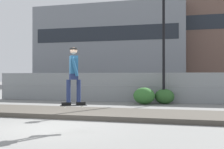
{
  "coord_description": "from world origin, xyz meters",
  "views": [
    {
      "loc": [
        4.11,
        -8.24,
        1.66
      ],
      "look_at": [
        0.39,
        5.79,
        1.72
      ],
      "focal_mm": 46.18,
      "sensor_mm": 36.0,
      "label": 1
    }
  ],
  "objects_px": {
    "street_lamp": "(164,30)",
    "shrub_center": "(164,96)",
    "parked_car_mid": "(143,87)",
    "skater": "(74,72)",
    "skateboard": "(74,106)",
    "shrub_left": "(144,96)",
    "parked_car_near": "(74,86)"
  },
  "relations": [
    {
      "from": "skateboard",
      "to": "shrub_center",
      "type": "bearing_deg",
      "value": 77.45
    },
    {
      "from": "skater",
      "to": "skateboard",
      "type": "bearing_deg",
      "value": 174.64
    },
    {
      "from": "shrub_center",
      "to": "skateboard",
      "type": "bearing_deg",
      "value": -102.55
    },
    {
      "from": "skateboard",
      "to": "parked_car_near",
      "type": "bearing_deg",
      "value": 112.27
    },
    {
      "from": "skater",
      "to": "street_lamp",
      "type": "distance_m",
      "value": 9.47
    },
    {
      "from": "parked_car_mid",
      "to": "skater",
      "type": "bearing_deg",
      "value": -91.42
    },
    {
      "from": "skater",
      "to": "shrub_center",
      "type": "height_order",
      "value": "skater"
    },
    {
      "from": "street_lamp",
      "to": "parked_car_near",
      "type": "bearing_deg",
      "value": 152.93
    },
    {
      "from": "street_lamp",
      "to": "shrub_center",
      "type": "height_order",
      "value": "street_lamp"
    },
    {
      "from": "parked_car_mid",
      "to": "shrub_center",
      "type": "height_order",
      "value": "parked_car_mid"
    },
    {
      "from": "street_lamp",
      "to": "parked_car_mid",
      "type": "bearing_deg",
      "value": 118.71
    },
    {
      "from": "street_lamp",
      "to": "shrub_left",
      "type": "distance_m",
      "value": 3.99
    },
    {
      "from": "street_lamp",
      "to": "parked_car_near",
      "type": "relative_size",
      "value": 1.58
    },
    {
      "from": "skater",
      "to": "parked_car_mid",
      "type": "bearing_deg",
      "value": 88.58
    },
    {
      "from": "shrub_left",
      "to": "skater",
      "type": "bearing_deg",
      "value": -95.8
    },
    {
      "from": "parked_car_near",
      "to": "shrub_center",
      "type": "height_order",
      "value": "parked_car_near"
    },
    {
      "from": "skater",
      "to": "parked_car_near",
      "type": "xyz_separation_m",
      "value": [
        -5.14,
        12.54,
        -0.93
      ]
    },
    {
      "from": "street_lamp",
      "to": "shrub_left",
      "type": "relative_size",
      "value": 5.51
    },
    {
      "from": "street_lamp",
      "to": "parked_car_near",
      "type": "xyz_separation_m",
      "value": [
        -7.11,
        3.63,
        -3.48
      ]
    },
    {
      "from": "street_lamp",
      "to": "skater",
      "type": "bearing_deg",
      "value": -102.5
    },
    {
      "from": "skater",
      "to": "street_lamp",
      "type": "xyz_separation_m",
      "value": [
        1.97,
        8.91,
        2.55
      ]
    },
    {
      "from": "skateboard",
      "to": "skater",
      "type": "xyz_separation_m",
      "value": [
        0.0,
        -0.0,
        1.01
      ]
    },
    {
      "from": "street_lamp",
      "to": "parked_car_mid",
      "type": "relative_size",
      "value": 1.57
    },
    {
      "from": "skateboard",
      "to": "street_lamp",
      "type": "xyz_separation_m",
      "value": [
        1.97,
        8.91,
        3.56
      ]
    },
    {
      "from": "skateboard",
      "to": "parked_car_mid",
      "type": "distance_m",
      "value": 11.97
    },
    {
      "from": "skateboard",
      "to": "skater",
      "type": "bearing_deg",
      "value": -5.36
    },
    {
      "from": "shrub_left",
      "to": "street_lamp",
      "type": "bearing_deg",
      "value": 16.43
    },
    {
      "from": "skateboard",
      "to": "shrub_left",
      "type": "height_order",
      "value": "shrub_left"
    },
    {
      "from": "skateboard",
      "to": "shrub_left",
      "type": "xyz_separation_m",
      "value": [
        0.87,
        8.58,
        -0.27
      ]
    },
    {
      "from": "skater",
      "to": "shrub_center",
      "type": "relative_size",
      "value": 1.53
    },
    {
      "from": "parked_car_near",
      "to": "shrub_left",
      "type": "bearing_deg",
      "value": -33.38
    },
    {
      "from": "skateboard",
      "to": "parked_car_near",
      "type": "height_order",
      "value": "parked_car_near"
    }
  ]
}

